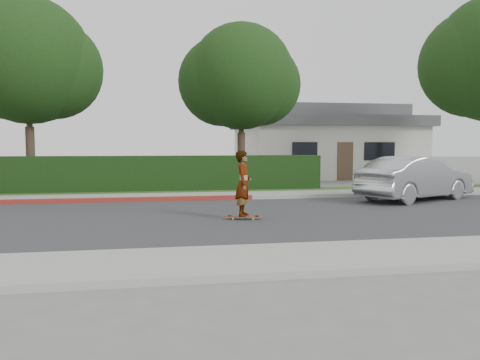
# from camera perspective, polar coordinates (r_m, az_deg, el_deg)

# --- Properties ---
(ground) EXTENTS (120.00, 120.00, 0.00)m
(ground) POSITION_cam_1_polar(r_m,az_deg,el_deg) (12.53, 0.65, -4.61)
(ground) COLOR slate
(ground) RESTS_ON ground
(road) EXTENTS (60.00, 8.00, 0.01)m
(road) POSITION_cam_1_polar(r_m,az_deg,el_deg) (12.53, 0.65, -4.59)
(road) COLOR #2D2D30
(road) RESTS_ON ground
(curb_near) EXTENTS (60.00, 0.20, 0.15)m
(curb_near) POSITION_cam_1_polar(r_m,az_deg,el_deg) (8.59, 5.75, -8.26)
(curb_near) COLOR #9E9E99
(curb_near) RESTS_ON ground
(sidewalk_near) EXTENTS (60.00, 1.60, 0.12)m
(sidewalk_near) POSITION_cam_1_polar(r_m,az_deg,el_deg) (7.75, 7.57, -9.76)
(sidewalk_near) COLOR gray
(sidewalk_near) RESTS_ON ground
(curb_far) EXTENTS (60.00, 0.20, 0.15)m
(curb_far) POSITION_cam_1_polar(r_m,az_deg,el_deg) (16.53, -1.98, -2.19)
(curb_far) COLOR #9E9E99
(curb_far) RESTS_ON ground
(curb_red_section) EXTENTS (12.00, 0.21, 0.15)m
(curb_red_section) POSITION_cam_1_polar(r_m,az_deg,el_deg) (16.60, -19.35, -2.39)
(curb_red_section) COLOR maroon
(curb_red_section) RESTS_ON ground
(sidewalk_far) EXTENTS (60.00, 1.60, 0.12)m
(sidewalk_far) POSITION_cam_1_polar(r_m,az_deg,el_deg) (17.42, -2.39, -1.91)
(sidewalk_far) COLOR gray
(sidewalk_far) RESTS_ON ground
(planting_strip) EXTENTS (60.00, 1.60, 0.10)m
(planting_strip) POSITION_cam_1_polar(r_m,az_deg,el_deg) (19.00, -3.03, -1.43)
(planting_strip) COLOR #2D4C1E
(planting_strip) RESTS_ON ground
(hedge) EXTENTS (15.00, 1.00, 1.50)m
(hedge) POSITION_cam_1_polar(r_m,az_deg,el_deg) (19.42, -12.07, 0.68)
(hedge) COLOR black
(hedge) RESTS_ON ground
(tree_left) EXTENTS (5.99, 5.21, 8.00)m
(tree_left) POSITION_cam_1_polar(r_m,az_deg,el_deg) (21.76, -24.39, 12.70)
(tree_left) COLOR #33261C
(tree_left) RESTS_ON ground
(tree_center) EXTENTS (5.66, 4.84, 7.44)m
(tree_center) POSITION_cam_1_polar(r_m,az_deg,el_deg) (21.89, 0.03, 12.07)
(tree_center) COLOR #33261C
(tree_center) RESTS_ON ground
(house) EXTENTS (10.60, 8.60, 4.30)m
(house) POSITION_cam_1_polar(r_m,az_deg,el_deg) (29.98, 10.11, 4.52)
(house) COLOR beige
(house) RESTS_ON ground
(skateboard) EXTENTS (1.00, 0.39, 0.09)m
(skateboard) POSITION_cam_1_polar(r_m,az_deg,el_deg) (12.17, 0.41, -4.47)
(skateboard) COLOR gold
(skateboard) RESTS_ON ground
(skateboarder) EXTENTS (0.58, 0.71, 1.69)m
(skateboarder) POSITION_cam_1_polar(r_m,az_deg,el_deg) (12.07, 0.41, -0.43)
(skateboarder) COLOR white
(skateboarder) RESTS_ON skateboard
(car_silver) EXTENTS (4.94, 3.43, 1.54)m
(car_silver) POSITION_cam_1_polar(r_m,az_deg,el_deg) (17.49, 20.63, 0.19)
(car_silver) COLOR #B2B6BA
(car_silver) RESTS_ON ground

